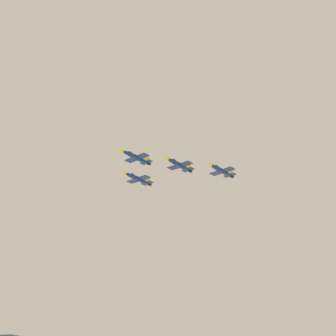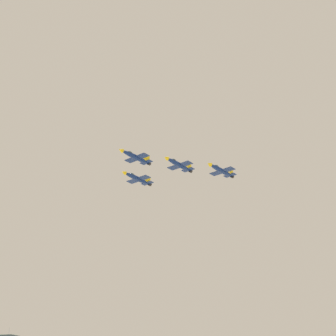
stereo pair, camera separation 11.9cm
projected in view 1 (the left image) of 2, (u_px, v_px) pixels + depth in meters
jet_lead at (136, 157)px, 208.41m from camera, size 11.71×17.61×3.93m
jet_left_wingman at (179, 165)px, 210.49m from camera, size 11.65×17.63×3.90m
jet_right_wingman at (137, 178)px, 224.35m from camera, size 12.08×18.28×4.04m
jet_left_outer at (221, 170)px, 212.89m from camera, size 11.61×17.43×3.90m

